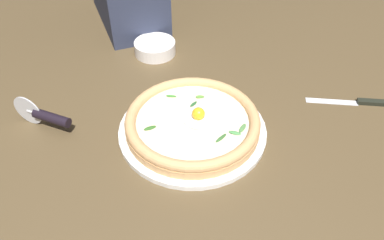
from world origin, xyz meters
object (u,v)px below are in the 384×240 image
at_px(pizza_cutter, 45,116).
at_px(table_knife, 360,102).
at_px(pizza, 192,121).
at_px(side_bowl, 155,48).

height_order(pizza_cutter, table_knife, pizza_cutter).
bearing_deg(pizza_cutter, pizza, -108.85).
bearing_deg(side_bowl, pizza_cutter, 128.18).
relative_size(pizza, pizza_cutter, 2.44).
xyz_separation_m(side_bowl, table_knife, (-0.36, -0.42, -0.01)).
bearing_deg(pizza_cutter, side_bowl, -51.82).
xyz_separation_m(pizza, table_knife, (-0.03, -0.41, -0.03)).
height_order(pizza, side_bowl, pizza).
height_order(pizza, pizza_cutter, pizza_cutter).
bearing_deg(table_knife, pizza, 86.17).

